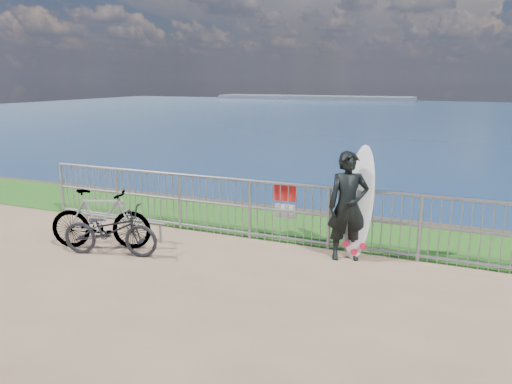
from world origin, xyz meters
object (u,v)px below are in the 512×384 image
at_px(surfboard, 359,207).
at_px(bicycle_near, 110,231).
at_px(surfer, 348,206).
at_px(bicycle_far, 101,219).

xyz_separation_m(surfboard, bicycle_near, (-3.81, -1.58, -0.43)).
bearing_deg(bicycle_near, surfboard, -81.63).
bearing_deg(surfboard, surfer, -128.90).
bearing_deg(surfboard, bicycle_far, -162.04).
bearing_deg(bicycle_near, bicycle_far, 45.58).
xyz_separation_m(surfer, bicycle_near, (-3.68, -1.41, -0.46)).
relative_size(surfer, bicycle_near, 1.09).
bearing_deg(bicycle_far, bicycle_near, -140.47).
distance_m(surfer, bicycle_near, 3.96).
relative_size(surfer, surfboard, 0.95).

